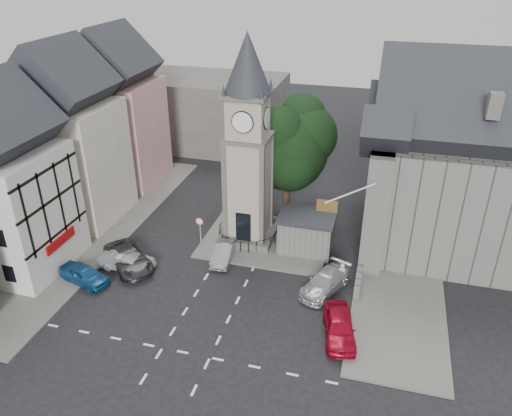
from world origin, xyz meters
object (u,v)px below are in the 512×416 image
(clock_tower, at_px, (248,145))
(pedestrian, at_px, (341,274))
(stone_shelter, at_px, (306,233))
(car_west_blue, at_px, (84,274))
(car_east_red, at_px, (339,327))

(clock_tower, distance_m, pedestrian, 11.63)
(stone_shelter, relative_size, car_west_blue, 1.09)
(car_west_blue, bearing_deg, stone_shelter, -43.78)
(clock_tower, bearing_deg, stone_shelter, -5.84)
(clock_tower, xyz_separation_m, car_east_red, (8.50, -9.71, -7.36))
(car_west_blue, height_order, pedestrian, pedestrian)
(stone_shelter, bearing_deg, car_west_blue, -149.76)
(car_west_blue, relative_size, pedestrian, 2.23)
(car_east_red, relative_size, pedestrian, 2.52)
(stone_shelter, relative_size, pedestrian, 2.43)
(stone_shelter, height_order, pedestrian, stone_shelter)
(stone_shelter, distance_m, car_east_red, 9.96)
(clock_tower, height_order, pedestrian, clock_tower)
(clock_tower, bearing_deg, car_east_red, -48.79)
(car_east_red, distance_m, pedestrian, 5.38)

